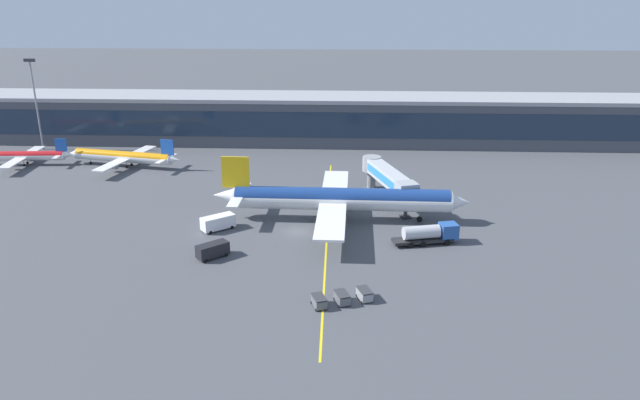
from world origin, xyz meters
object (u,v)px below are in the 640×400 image
Objects in this scene: main_airliner at (340,199)px; commuter_jet_near at (123,157)px; baggage_cart_0 at (319,301)px; commuter_jet_far at (20,156)px; baggage_cart_1 at (342,298)px; baggage_cart_2 at (365,294)px; crew_van at (213,249)px; fuel_tanker at (430,234)px; lavatory_truck at (219,222)px.

commuter_jet_near is (-51.56, 32.49, -1.57)m from main_airliner.
commuter_jet_far is at bearing 139.26° from baggage_cart_0.
commuter_jet_near is at bearing 129.78° from baggage_cart_1.
baggage_cart_1 is at bearing -39.14° from commuter_jet_far.
main_airliner reaches higher than baggage_cart_2.
baggage_cart_0 is 3.20m from baggage_cart_1.
fuel_tanker is at bearing 11.53° from crew_van.
crew_van is at bearing -82.31° from lavatory_truck.
lavatory_truck is at bearing 125.73° from baggage_cart_0.
baggage_cart_1 is 99.98m from commuter_jet_far.
baggage_cart_0 is at bearing -40.35° from crew_van.
crew_van is (1.54, -11.42, -0.11)m from lavatory_truck.
baggage_cart_2 is (3.00, 1.11, 0.00)m from baggage_cart_1.
main_airliner is 31.73m from baggage_cart_0.
commuter_jet_near reaches higher than fuel_tanker.
main_airliner is 21.79m from lavatory_truck.
commuter_jet_far reaches higher than baggage_cart_1.
main_airliner is at bearing -23.09° from commuter_jet_far.
fuel_tanker is 3.67× the size of baggage_cart_0.
baggage_cart_0 and baggage_cart_2 have the same top height.
fuel_tanker is 24.84m from baggage_cart_1.
baggage_cart_2 is 0.12× the size of commuter_jet_far.
main_airliner reaches higher than commuter_jet_near.
main_airliner is at bearing 41.07° from crew_van.
fuel_tanker reaches higher than baggage_cart_2.
commuter_jet_far reaches higher than lavatory_truck.
baggage_cart_1 is (21.71, -24.90, -0.64)m from lavatory_truck.
main_airliner is 8.98× the size of crew_van.
main_airliner reaches higher than lavatory_truck.
baggage_cart_1 is at bearing -50.22° from commuter_jet_near.
commuter_jet_far reaches higher than baggage_cart_0.
fuel_tanker is 101.03m from commuter_jet_far.
fuel_tanker is (14.83, -9.91, -2.33)m from main_airliner.
baggage_cart_1 is at bearing -124.48° from fuel_tanker.
crew_van is at bearing -40.86° from commuter_jet_far.
main_airliner reaches higher than crew_van.
baggage_cart_1 is at bearing -88.53° from main_airliner.
baggage_cart_2 is at bearing -48.13° from commuter_jet_near.
baggage_cart_0 is (18.71, -26.01, -0.64)m from lavatory_truck.
commuter_jet_near is (-66.39, 42.40, 0.75)m from fuel_tanker.
baggage_cart_2 is at bearing 20.34° from baggage_cart_1.
crew_van is at bearing 151.92° from baggage_cart_2.
baggage_cart_2 is at bearing -43.91° from lavatory_truck.
lavatory_truck reaches higher than baggage_cart_2.
baggage_cart_0 is 0.10× the size of commuter_jet_near.
main_airliner reaches higher than fuel_tanker.
commuter_jet_far is at bearing 156.91° from main_airliner.
baggage_cart_1 is (3.00, 1.11, 0.00)m from baggage_cart_0.
commuter_jet_near reaches higher than lavatory_truck.
main_airliner is 25.86m from crew_van.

